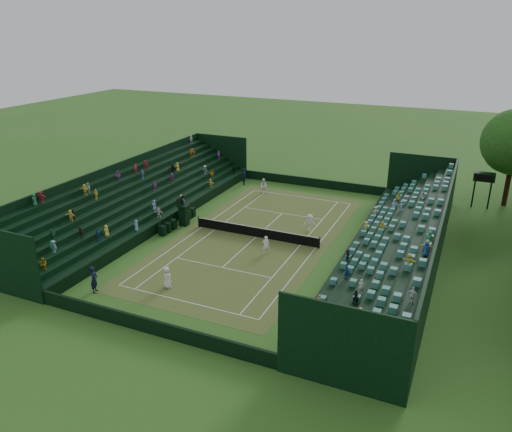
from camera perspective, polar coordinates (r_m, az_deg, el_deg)
The scene contains 18 objects.
ground at distance 43.85m, azimuth 0.00°, elevation -2.44°, with size 160.00×160.00×0.00m, color #31631F.
court_surface at distance 43.85m, azimuth 0.00°, elevation -2.43°, with size 12.97×26.77×0.01m, color #376C24.
perimeter_wall_north at distance 57.65m, azimuth 6.44°, elevation 3.83°, with size 17.17×0.20×1.00m, color black.
perimeter_wall_south at distance 31.49m, azimuth -12.10°, elevation -12.19°, with size 17.17×0.20×1.00m, color black.
perimeter_wall_east at distance 41.24m, azimuth 10.86°, elevation -3.68°, with size 0.20×31.77×1.00m, color black.
perimeter_wall_west at distance 47.48m, azimuth -9.40°, elevation -0.18°, with size 0.20×31.77×1.00m, color black.
north_grandstand at distance 40.22m, azimuth 16.75°, elevation -3.25°, with size 6.60×32.00×4.90m.
south_grandstand at distance 49.44m, azimuth -13.54°, elevation 1.67°, with size 6.60×32.00×4.90m.
tennis_net at distance 43.64m, azimuth 0.00°, elevation -1.80°, with size 11.67×0.10×1.06m.
scoreboard_tower at distance 54.67m, azimuth 24.62°, elevation 3.93°, with size 2.00×1.00×3.70m.
umpire_chair at distance 46.46m, azimuth -8.26°, elevation 0.41°, with size 0.94×0.94×2.97m.
courtside_chairs at distance 46.75m, azimuth -8.93°, elevation -0.52°, with size 0.60×5.56×1.29m.
player_near_west at distance 35.98m, azimuth -10.12°, elevation -6.94°, with size 0.79×0.52×1.63m, color silver.
player_near_east at distance 40.47m, azimuth 1.13°, elevation -3.32°, with size 0.58×0.38×1.58m, color white.
player_far_west at distance 54.74m, azimuth 0.91°, elevation 3.42°, with size 0.84×0.66×1.73m, color white.
player_far_east at distance 45.11m, azimuth 6.14°, elevation -0.76°, with size 1.04×0.60×1.62m, color white.
line_judge_north at distance 57.94m, azimuth -1.36°, elevation 4.54°, with size 0.71×0.46×1.94m, color black.
line_judge_south at distance 36.61m, azimuth -18.03°, elevation -6.91°, with size 0.72×0.47×1.97m, color black.
Camera 1 is at (16.32, -36.70, 17.59)m, focal length 35.00 mm.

